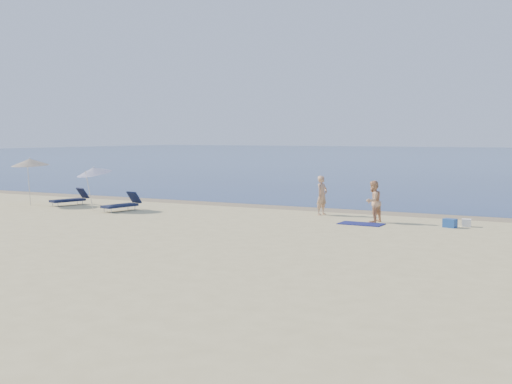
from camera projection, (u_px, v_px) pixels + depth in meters
sea at (503, 157)px, 100.86m from camera, size 240.00×160.00×0.01m
wet_sand_strip at (303, 208)px, 29.39m from camera, size 240.00×1.60×0.00m
person_left at (322, 195)px, 26.96m from camera, size 0.53×0.68×1.66m
person_right at (373, 201)px, 24.67m from camera, size 0.82×0.93×1.61m
beach_towel at (361, 224)px, 24.19m from camera, size 1.67×0.96×0.03m
white_bag at (466, 223)px, 23.54m from camera, size 0.37×0.33×0.28m
blue_cooler at (450, 223)px, 23.32m from camera, size 0.52×0.42×0.32m
umbrella_near at (94, 171)px, 28.70m from camera, size 2.08×2.09×2.09m
umbrella_far at (30, 162)px, 30.65m from camera, size 1.89×1.90×2.34m
lounger_left at (70, 199)px, 30.77m from camera, size 1.09×1.93×0.81m
lounger_right at (122, 204)px, 28.43m from camera, size 0.97×1.95×0.82m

